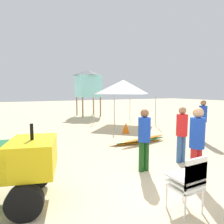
{
  "coord_description": "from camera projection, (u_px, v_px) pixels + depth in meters",
  "views": [
    {
      "loc": [
        -2.91,
        -2.95,
        2.09
      ],
      "look_at": [
        0.71,
        3.98,
        1.26
      ],
      "focal_mm": 31.44,
      "sensor_mm": 36.0,
      "label": 1
    }
  ],
  "objects": [
    {
      "name": "ground",
      "position": [
        169.0,
        190.0,
        4.16
      ],
      "size": [
        80.0,
        80.0,
        0.0
      ],
      "primitive_type": "plane",
      "color": "beige"
    },
    {
      "name": "stacked_plastic_chairs",
      "position": [
        190.0,
        180.0,
        3.3
      ],
      "size": [
        0.48,
        0.48,
        1.02
      ],
      "color": "white",
      "rests_on": "ground"
    },
    {
      "name": "surfboard_pile",
      "position": [
        140.0,
        140.0,
        7.9
      ],
      "size": [
        2.62,
        0.67,
        0.24
      ],
      "color": "orange",
      "rests_on": "ground"
    },
    {
      "name": "lifeguard_near_left",
      "position": [
        144.0,
        136.0,
        5.08
      ],
      "size": [
        0.32,
        0.32,
        1.64
      ],
      "color": "#194C19",
      "rests_on": "ground"
    },
    {
      "name": "lifeguard_near_center",
      "position": [
        203.0,
        118.0,
        8.01
      ],
      "size": [
        0.32,
        0.32,
        1.73
      ],
      "color": "#33598C",
      "rests_on": "ground"
    },
    {
      "name": "lifeguard_near_right",
      "position": [
        197.0,
        141.0,
        4.31
      ],
      "size": [
        0.32,
        0.32,
        1.75
      ],
      "color": "red",
      "rests_on": "ground"
    },
    {
      "name": "lifeguard_far_right",
      "position": [
        182.0,
        131.0,
        5.72
      ],
      "size": [
        0.32,
        0.32,
        1.64
      ],
      "color": "#33598C",
      "rests_on": "ground"
    },
    {
      "name": "popup_canopy",
      "position": [
        123.0,
        87.0,
        12.26
      ],
      "size": [
        2.88,
        2.88,
        2.8
      ],
      "color": "#B2B2B7",
      "rests_on": "ground"
    },
    {
      "name": "lifeguard_tower",
      "position": [
        88.0,
        83.0,
        16.58
      ],
      "size": [
        1.98,
        1.98,
        3.86
      ],
      "color": "olive",
      "rests_on": "ground"
    },
    {
      "name": "traffic_cone_near",
      "position": [
        126.0,
        128.0,
        9.77
      ],
      "size": [
        0.38,
        0.38,
        0.54
      ],
      "primitive_type": "cone",
      "color": "orange",
      "rests_on": "ground"
    }
  ]
}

